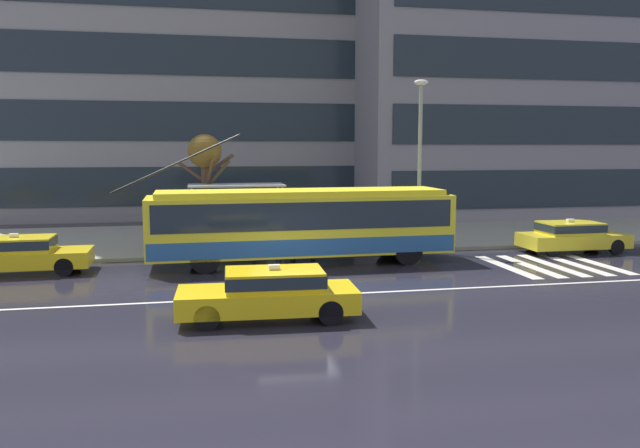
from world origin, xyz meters
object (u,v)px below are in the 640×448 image
Objects in this scene: trolleybus at (302,223)px; pedestrian_approaching_curb at (292,213)px; pedestrian_walking_past at (315,210)px; pedestrian_at_shelter at (254,213)px; taxi_ahead_of_bus at (572,235)px; taxi_oncoming_near at (270,292)px; street_lamp at (420,150)px; street_tree_bare at (205,158)px; bus_shelter at (236,200)px; taxi_queued_behind_bus at (18,253)px.

pedestrian_approaching_curb is (-0.06, 2.02, 0.14)m from trolleybus.
pedestrian_approaching_curb is at bearing -132.81° from pedestrian_walking_past.
pedestrian_approaching_curb is (1.40, -1.30, 0.07)m from pedestrian_at_shelter.
taxi_ahead_of_bus and taxi_oncoming_near have the same top height.
street_lamp is at bearing 20.76° from trolleybus.
street_tree_bare is at bearing 170.80° from pedestrian_walking_past.
taxi_oncoming_near is at bearing -106.62° from pedestrian_walking_past.
street_lamp is at bearing -10.93° from pedestrian_at_shelter.
street_lamp reaches higher than bus_shelter.
pedestrian_at_shelter is 0.99× the size of pedestrian_walking_past.
pedestrian_walking_past is at bearing 47.19° from pedestrian_approaching_curb.
street_lamp is at bearing -0.11° from pedestrian_approaching_curb.
trolleybus is at bearing -66.24° from pedestrian_at_shelter.
street_tree_bare reaches higher than taxi_oncoming_near.
trolleybus is 1.78× the size of street_lamp.
bus_shelter is at bearing 168.33° from street_lamp.
street_tree_bare is at bearing 130.18° from trolleybus.
pedestrian_at_shelter is at bearing -20.52° from street_tree_bare.
bus_shelter reaches higher than taxi_queued_behind_bus.
street_tree_bare is (-4.55, 0.74, 2.20)m from pedestrian_walking_past.
taxi_queued_behind_bus is 0.98× the size of street_tree_bare.
pedestrian_approaching_curb is at bearing -42.85° from pedestrian_at_shelter.
taxi_queued_behind_bus is 8.55m from bus_shelter.
street_lamp is at bearing 51.78° from taxi_oncoming_near.
taxi_ahead_of_bus is 0.94× the size of taxi_oncoming_near.
taxi_ahead_of_bus is 13.16m from pedestrian_at_shelter.
bus_shelter reaches higher than pedestrian_approaching_curb.
street_tree_bare is (-8.72, 2.04, -0.36)m from street_lamp.
pedestrian_approaching_curb is 5.93m from street_lamp.
taxi_queued_behind_bus is (-21.13, -0.22, 0.00)m from taxi_ahead_of_bus.
street_lamp reaches higher than pedestrian_approaching_curb.
taxi_queued_behind_bus is at bearing -179.41° from taxi_ahead_of_bus.
street_lamp is (4.17, -1.30, 2.56)m from pedestrian_walking_past.
pedestrian_approaching_curb is 0.41× the size of street_tree_bare.
trolleybus is 11.33m from taxi_ahead_of_bus.
pedestrian_at_shelter is (-12.76, 3.07, 0.89)m from taxi_ahead_of_bus.
taxi_ahead_of_bus is 0.62× the size of street_lamp.
pedestrian_at_shelter is at bearing 21.44° from taxi_queued_behind_bus.
trolleybus reaches higher than pedestrian_approaching_curb.
street_tree_bare reaches higher than taxi_queued_behind_bus.
taxi_oncoming_near is 9.58m from pedestrian_approaching_curb.
pedestrian_approaching_curb is 1.76m from pedestrian_walking_past.
trolleybus is 6.27m from street_lamp.
trolleybus is at bearing -178.76° from taxi_ahead_of_bus.
taxi_ahead_of_bus is 15.53m from street_tree_bare.
bus_shelter is at bearing 161.59° from pedestrian_at_shelter.
street_tree_bare is (6.41, 4.02, 3.15)m from taxi_queued_behind_bus.
taxi_ahead_of_bus is (11.30, 0.25, -0.82)m from trolleybus.
trolleybus is 2.87× the size of taxi_ahead_of_bus.
taxi_queued_behind_bus is 1.18× the size of bus_shelter.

